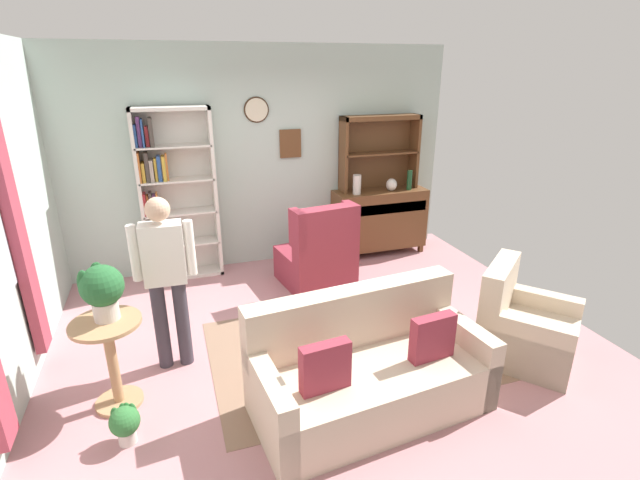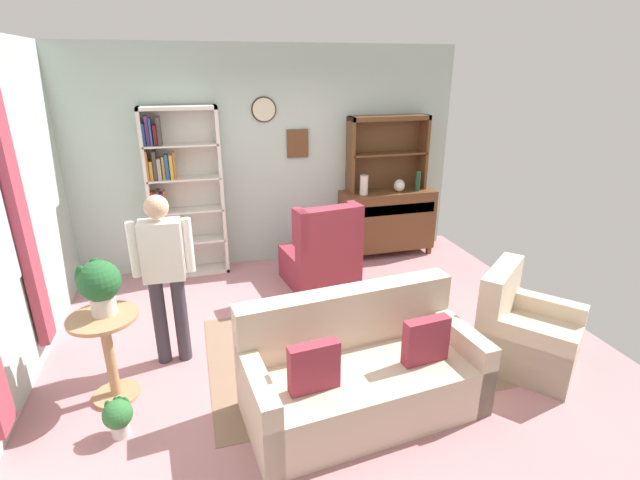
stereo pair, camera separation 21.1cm
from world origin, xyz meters
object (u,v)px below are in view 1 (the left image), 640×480
(couch_floral, at_px, (368,371))
(wingback_chair, at_px, (318,256))
(vase_tall, at_px, (357,185))
(vase_round, at_px, (391,185))
(bookshelf, at_px, (172,197))
(sideboard, at_px, (379,219))
(potted_plant_small, at_px, (125,422))
(bottle_wine, at_px, (409,180))
(armchair_floral, at_px, (523,329))
(potted_plant_large, at_px, (102,288))
(sideboard_hutch, at_px, (379,142))
(plant_stand, at_px, (111,354))
(person_reading, at_px, (165,272))

(couch_floral, bearing_deg, wingback_chair, 81.94)
(vase_tall, bearing_deg, vase_round, 1.49)
(wingback_chair, bearing_deg, vase_tall, 41.45)
(bookshelf, distance_m, vase_tall, 2.37)
(wingback_chair, bearing_deg, sideboard, 33.23)
(vase_round, height_order, potted_plant_small, vase_round)
(vase_tall, distance_m, bottle_wine, 0.78)
(armchair_floral, bearing_deg, vase_tall, 101.35)
(bookshelf, bearing_deg, vase_tall, -4.03)
(sideboard, xyz_separation_m, vase_tall, (-0.39, -0.08, 0.54))
(vase_round, bearing_deg, sideboard, 152.83)
(vase_tall, xyz_separation_m, potted_plant_small, (-2.87, -2.65, -0.88))
(couch_floral, xyz_separation_m, potted_plant_large, (-1.86, 0.69, 0.69))
(sideboard_hutch, xyz_separation_m, bottle_wine, (0.39, -0.20, -0.51))
(sideboard_hutch, bearing_deg, bottle_wine, -26.96)
(vase_round, relative_size, potted_plant_small, 0.58)
(sideboard, relative_size, bottle_wine, 4.83)
(sideboard, xyz_separation_m, plant_stand, (-3.34, -2.27, -0.05))
(armchair_floral, distance_m, plant_stand, 3.53)
(bookshelf, bearing_deg, potted_plant_large, -104.04)
(bookshelf, relative_size, bottle_wine, 7.80)
(sideboard, height_order, potted_plant_large, potted_plant_large)
(wingback_chair, height_order, potted_plant_large, potted_plant_large)
(vase_round, distance_m, couch_floral, 3.34)
(vase_tall, distance_m, wingback_chair, 1.22)
(bookshelf, distance_m, bottle_wine, 3.14)
(plant_stand, relative_size, person_reading, 0.48)
(plant_stand, distance_m, person_reading, 0.76)
(wingback_chair, bearing_deg, bookshelf, 152.01)
(armchair_floral, bearing_deg, potted_plant_small, 179.56)
(bottle_wine, bearing_deg, potted_plant_large, -150.09)
(couch_floral, distance_m, armchair_floral, 1.62)
(couch_floral, bearing_deg, person_reading, 143.55)
(vase_tall, relative_size, potted_plant_large, 0.60)
(armchair_floral, height_order, wingback_chair, wingback_chair)
(sideboard, relative_size, person_reading, 0.83)
(plant_stand, relative_size, potted_plant_large, 1.72)
(sideboard, relative_size, armchair_floral, 1.21)
(vase_round, height_order, bottle_wine, bottle_wine)
(vase_round, relative_size, person_reading, 0.11)
(potted_plant_large, height_order, potted_plant_small, potted_plant_large)
(potted_plant_small, distance_m, person_reading, 1.19)
(sideboard, height_order, plant_stand, sideboard)
(plant_stand, bearing_deg, potted_plant_large, 75.29)
(sideboard, bearing_deg, armchair_floral, -86.93)
(bookshelf, distance_m, potted_plant_large, 2.39)
(couch_floral, relative_size, person_reading, 1.20)
(sideboard_hutch, relative_size, potted_plant_small, 3.75)
(bottle_wine, bearing_deg, plant_stand, -149.65)
(bottle_wine, relative_size, plant_stand, 0.36)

